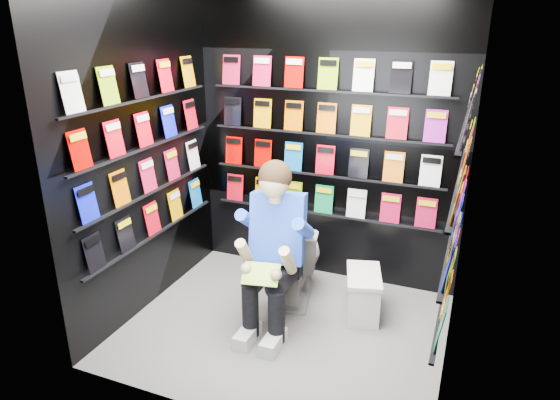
% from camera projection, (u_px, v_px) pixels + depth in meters
% --- Properties ---
extents(floor, '(2.40, 2.40, 0.00)m').
position_uv_depth(floor, '(284.00, 327.00, 3.93)').
color(floor, slate).
rests_on(floor, ground).
extents(wall_back, '(2.40, 0.04, 2.60)m').
position_uv_depth(wall_back, '(327.00, 139.00, 4.36)').
color(wall_back, black).
rests_on(wall_back, floor).
extents(wall_front, '(2.40, 0.04, 2.60)m').
position_uv_depth(wall_front, '(215.00, 220.00, 2.61)').
color(wall_front, black).
rests_on(wall_front, floor).
extents(wall_left, '(0.04, 2.00, 2.60)m').
position_uv_depth(wall_left, '(143.00, 153.00, 3.91)').
color(wall_left, black).
rests_on(wall_left, floor).
extents(wall_right, '(0.04, 2.00, 2.60)m').
position_uv_depth(wall_right, '(467.00, 190.00, 3.06)').
color(wall_right, black).
rests_on(wall_right, floor).
extents(comics_back, '(2.10, 0.06, 1.37)m').
position_uv_depth(comics_back, '(326.00, 139.00, 4.33)').
color(comics_back, '#B9133E').
rests_on(comics_back, wall_back).
extents(comics_left, '(0.06, 1.70, 1.37)m').
position_uv_depth(comics_left, '(146.00, 153.00, 3.89)').
color(comics_left, '#B9133E').
rests_on(comics_left, wall_left).
extents(comics_right, '(0.06, 1.70, 1.37)m').
position_uv_depth(comics_right, '(461.00, 189.00, 3.07)').
color(comics_right, '#B9133E').
rests_on(comics_right, wall_right).
extents(toilet, '(0.56, 0.82, 0.73)m').
position_uv_depth(toilet, '(296.00, 258.00, 4.26)').
color(toilet, white).
rests_on(toilet, floor).
extents(longbox, '(0.36, 0.50, 0.33)m').
position_uv_depth(longbox, '(363.00, 296.00, 4.06)').
color(longbox, silver).
rests_on(longbox, floor).
extents(longbox_lid, '(0.38, 0.52, 0.03)m').
position_uv_depth(longbox_lid, '(364.00, 276.00, 4.00)').
color(longbox_lid, silver).
rests_on(longbox_lid, longbox).
extents(reader, '(0.69, 0.89, 1.48)m').
position_uv_depth(reader, '(279.00, 229.00, 3.78)').
color(reader, blue).
rests_on(reader, toilet).
extents(held_comic, '(0.29, 0.20, 0.11)m').
position_uv_depth(held_comic, '(261.00, 274.00, 3.55)').
color(held_comic, green).
rests_on(held_comic, reader).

